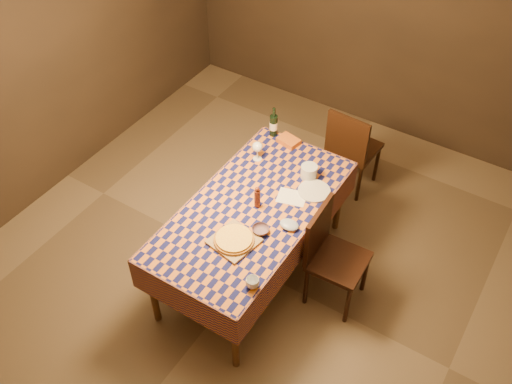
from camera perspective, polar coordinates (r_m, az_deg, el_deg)
room at (r=4.03m, az=-0.38°, el=4.15°), size 5.00×5.10×2.70m
dining_table at (r=4.49m, az=-0.34°, el=-2.26°), size 0.94×1.84×0.77m
cutting_board at (r=4.19m, az=-2.20°, el=-4.93°), size 0.36×0.36×0.02m
pizza at (r=4.17m, az=-2.21°, el=-4.72°), size 0.32×0.32×0.03m
pepper_mill at (r=4.38m, az=0.13°, el=-0.55°), size 0.06×0.06×0.20m
bowl at (r=4.25m, az=0.47°, el=-3.82°), size 0.15×0.15×0.04m
wine_glass at (r=4.77m, az=0.14°, el=4.48°), size 0.09×0.09×0.18m
wine_bottle at (r=5.04m, az=1.77°, el=6.71°), size 0.08×0.08×0.29m
deli_tub at (r=4.67m, az=5.32°, el=2.04°), size 0.17×0.17×0.11m
takeout_container at (r=5.01m, az=3.28°, el=5.13°), size 0.21×0.17×0.05m
white_plate at (r=4.58m, az=5.84°, el=0.11°), size 0.34×0.34×0.02m
tumbler at (r=3.92m, az=-0.36°, el=-9.06°), size 0.12×0.12×0.08m
flour_patch at (r=4.52m, az=3.59°, el=-0.51°), size 0.26×0.23×0.00m
flour_bag at (r=4.29m, az=3.34°, el=-3.29°), size 0.18×0.16×0.04m
chair_far at (r=5.43m, az=9.48°, el=4.50°), size 0.45×0.45×0.93m
chair_right at (r=4.50m, az=7.39°, el=-5.90°), size 0.44×0.44×0.93m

